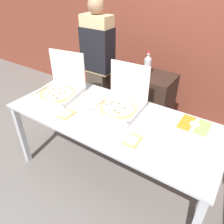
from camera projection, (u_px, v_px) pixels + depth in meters
ground_plane at (112, 173)px, 2.69m from camera, size 16.00×16.00×0.00m
brick_wall_behind at (178, 28)px, 3.10m from camera, size 10.00×0.06×2.80m
buffet_table at (112, 124)px, 2.27m from camera, size 2.18×0.94×0.86m
pizza_box_near_left at (61, 87)px, 2.58m from camera, size 0.54×0.56×0.46m
pizza_box_near_right at (121, 102)px, 2.31m from camera, size 0.48×0.49×0.45m
paper_plate_front_left at (133, 141)px, 1.88m from camera, size 0.23×0.23×0.03m
paper_plate_front_right at (67, 115)px, 2.22m from camera, size 0.24×0.24×0.03m
veggie_tray at (194, 126)px, 2.04m from camera, size 0.33×0.29×0.05m
sideboard_podium at (143, 106)px, 3.07m from camera, size 0.75×0.46×0.98m
soda_bottle at (148, 64)px, 2.74m from camera, size 0.09×0.09×0.29m
soda_can_silver at (131, 71)px, 2.71m from camera, size 0.07×0.07×0.12m
person_server_vest at (98, 61)px, 3.03m from camera, size 0.42×0.24×1.84m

